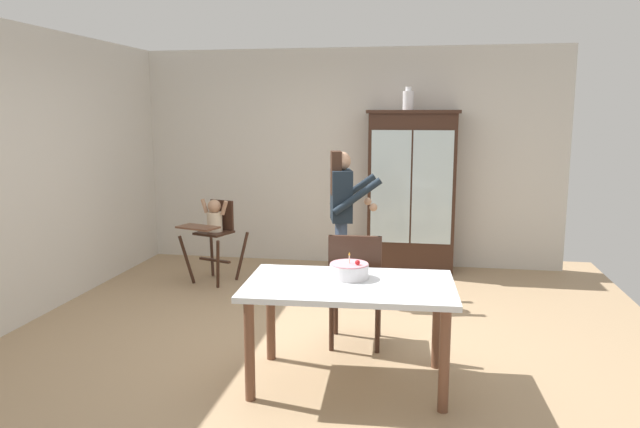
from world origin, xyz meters
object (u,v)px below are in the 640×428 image
at_px(high_chair_with_toddler, 214,226).
at_px(birthday_cake, 349,271).
at_px(dining_table, 349,297).
at_px(dining_chair_far_side, 355,282).
at_px(adult_person, 342,206).
at_px(china_cabinet, 411,191).
at_px(ceramic_vase, 408,100).

xyz_separation_m(high_chair_with_toddler, birthday_cake, (1.81, -2.19, 0.14)).
xyz_separation_m(dining_table, dining_chair_far_side, (-0.03, 0.65, -0.08)).
distance_m(adult_person, dining_table, 2.01).
distance_m(adult_person, dining_chair_far_side, 1.40).
bearing_deg(adult_person, birthday_cake, 176.31).
distance_m(china_cabinet, ceramic_vase, 1.09).
height_order(china_cabinet, birthday_cake, china_cabinet).
xyz_separation_m(china_cabinet, adult_person, (-0.67, -1.27, -0.01)).
height_order(high_chair_with_toddler, dining_table, high_chair_with_toddler).
bearing_deg(dining_table, ceramic_vase, 84.94).
relative_size(birthday_cake, dining_chair_far_side, 0.29).
distance_m(ceramic_vase, dining_chair_far_side, 3.01).
bearing_deg(adult_person, china_cabinet, -40.99).
relative_size(high_chair_with_toddler, adult_person, 0.62).
height_order(high_chair_with_toddler, birthday_cake, high_chair_with_toddler).
relative_size(china_cabinet, adult_person, 1.27).
xyz_separation_m(ceramic_vase, dining_table, (-0.29, -3.24, -1.42)).
height_order(china_cabinet, adult_person, china_cabinet).
xyz_separation_m(china_cabinet, birthday_cake, (-0.37, -3.11, -0.18)).
relative_size(ceramic_vase, birthday_cake, 0.96).
relative_size(dining_table, birthday_cake, 5.33).
height_order(china_cabinet, dining_chair_far_side, china_cabinet).
height_order(ceramic_vase, adult_person, ceramic_vase).
xyz_separation_m(adult_person, birthday_cake, (0.30, -1.83, -0.17)).
relative_size(china_cabinet, birthday_cake, 6.93).
xyz_separation_m(high_chair_with_toddler, dining_table, (1.83, -2.31, -0.01)).
bearing_deg(ceramic_vase, birthday_cake, -95.58).
bearing_deg(dining_table, adult_person, 99.33).
relative_size(high_chair_with_toddler, dining_table, 0.64).
height_order(china_cabinet, ceramic_vase, ceramic_vase).
bearing_deg(adult_person, ceramic_vase, -38.59).
bearing_deg(ceramic_vase, high_chair_with_toddler, -156.35).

